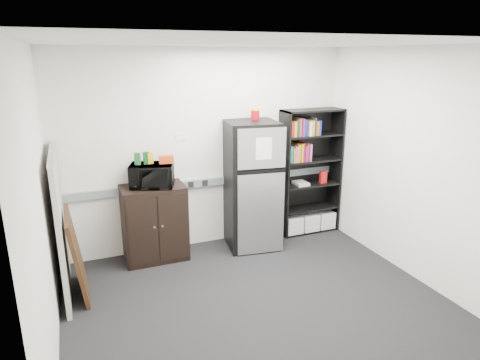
{
  "coord_description": "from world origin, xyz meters",
  "views": [
    {
      "loc": [
        -1.69,
        -3.7,
        2.6
      ],
      "look_at": [
        0.15,
        0.9,
        1.14
      ],
      "focal_mm": 32.0,
      "sensor_mm": 36.0,
      "label": 1
    }
  ],
  "objects": [
    {
      "name": "floor",
      "position": [
        0.0,
        0.0,
        0.0
      ],
      "size": [
        4.0,
        4.0,
        0.0
      ],
      "primitive_type": "plane",
      "color": "black",
      "rests_on": "ground"
    },
    {
      "name": "wall_back",
      "position": [
        0.0,
        1.75,
        1.35
      ],
      "size": [
        4.0,
        0.02,
        2.7
      ],
      "primitive_type": "cube",
      "color": "white",
      "rests_on": "floor"
    },
    {
      "name": "wall_right",
      "position": [
        2.0,
        0.0,
        1.35
      ],
      "size": [
        0.02,
        3.5,
        2.7
      ],
      "primitive_type": "cube",
      "color": "white",
      "rests_on": "floor"
    },
    {
      "name": "wall_left",
      "position": [
        -2.0,
        0.0,
        1.35
      ],
      "size": [
        0.02,
        3.5,
        2.7
      ],
      "primitive_type": "cube",
      "color": "white",
      "rests_on": "floor"
    },
    {
      "name": "ceiling",
      "position": [
        0.0,
        0.0,
        2.7
      ],
      "size": [
        4.0,
        3.5,
        0.02
      ],
      "primitive_type": "cube",
      "color": "white",
      "rests_on": "wall_back"
    },
    {
      "name": "electrical_raceway",
      "position": [
        0.0,
        1.72,
        0.9
      ],
      "size": [
        3.92,
        0.05,
        0.1
      ],
      "primitive_type": "cube",
      "color": "gray",
      "rests_on": "wall_back"
    },
    {
      "name": "wall_note",
      "position": [
        -0.35,
        1.74,
        1.55
      ],
      "size": [
        0.14,
        0.0,
        0.1
      ],
      "primitive_type": "cube",
      "color": "white",
      "rests_on": "wall_back"
    },
    {
      "name": "bookshelf",
      "position": [
        1.53,
        1.57,
        0.91
      ],
      "size": [
        0.9,
        0.34,
        1.85
      ],
      "color": "black",
      "rests_on": "floor"
    },
    {
      "name": "cubicle_partition",
      "position": [
        -1.9,
        1.08,
        0.81
      ],
      "size": [
        0.06,
        1.3,
        1.62
      ],
      "color": "#ACA899",
      "rests_on": "floor"
    },
    {
      "name": "cabinet",
      "position": [
        -0.8,
        1.5,
        0.5
      ],
      "size": [
        0.8,
        0.53,
        1.0
      ],
      "color": "black",
      "rests_on": "floor"
    },
    {
      "name": "microwave",
      "position": [
        -0.8,
        1.48,
        1.14
      ],
      "size": [
        0.61,
        0.51,
        0.29
      ],
      "primitive_type": "imported",
      "rotation": [
        0.0,
        0.0,
        -0.32
      ],
      "color": "black",
      "rests_on": "cabinet"
    },
    {
      "name": "snack_box_a",
      "position": [
        -0.96,
        1.52,
        1.36
      ],
      "size": [
        0.08,
        0.07,
        0.15
      ],
      "primitive_type": "cube",
      "rotation": [
        0.0,
        0.0,
        -0.35
      ],
      "color": "#1A5B29",
      "rests_on": "microwave"
    },
    {
      "name": "snack_box_b",
      "position": [
        -0.85,
        1.52,
        1.36
      ],
      "size": [
        0.07,
        0.05,
        0.15
      ],
      "primitive_type": "cube",
      "rotation": [
        0.0,
        0.0,
        0.05
      ],
      "color": "#0C3815",
      "rests_on": "microwave"
    },
    {
      "name": "snack_box_c",
      "position": [
        -0.81,
        1.52,
        1.36
      ],
      "size": [
        0.08,
        0.06,
        0.14
      ],
      "primitive_type": "cube",
      "rotation": [
        0.0,
        0.0,
        0.17
      ],
      "color": "gold",
      "rests_on": "microwave"
    },
    {
      "name": "snack_bag",
      "position": [
        -0.62,
        1.47,
        1.34
      ],
      "size": [
        0.19,
        0.13,
        0.1
      ],
      "primitive_type": "cube",
      "rotation": [
        0.0,
        0.0,
        -0.15
      ],
      "color": "#C73F13",
      "rests_on": "microwave"
    },
    {
      "name": "refrigerator",
      "position": [
        0.52,
        1.42,
        0.88
      ],
      "size": [
        0.74,
        0.77,
        1.76
      ],
      "rotation": [
        0.0,
        0.0,
        -0.13
      ],
      "color": "black",
      "rests_on": "floor"
    },
    {
      "name": "coffee_can",
      "position": [
        0.63,
        1.55,
        1.84
      ],
      "size": [
        0.12,
        0.12,
        0.16
      ],
      "color": "#A10713",
      "rests_on": "refrigerator"
    },
    {
      "name": "framed_poster",
      "position": [
        -1.77,
        0.93,
        0.48
      ],
      "size": [
        0.17,
        0.75,
        0.96
      ],
      "rotation": [
        0.0,
        -0.13,
        0.0
      ],
      "color": "black",
      "rests_on": "floor"
    }
  ]
}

